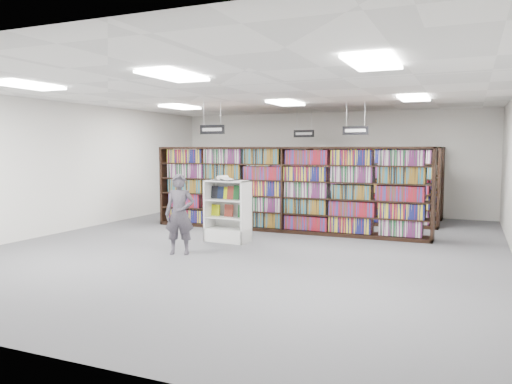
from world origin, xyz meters
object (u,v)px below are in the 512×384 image
at_px(bookshelf_row_near, 285,189).
at_px(open_book, 223,179).
at_px(endcap_display, 228,220).
at_px(shopper, 180,214).

distance_m(bookshelf_row_near, open_book, 2.02).
xyz_separation_m(endcap_display, shopper, (-0.27, -1.59, 0.32)).
xyz_separation_m(bookshelf_row_near, shopper, (-0.97, -3.34, -0.27)).
relative_size(endcap_display, shopper, 0.87).
distance_m(endcap_display, open_book, 0.93).
height_order(bookshelf_row_near, open_book, bookshelf_row_near).
bearing_deg(shopper, bookshelf_row_near, 54.42).
relative_size(bookshelf_row_near, open_book, 10.63).
bearing_deg(shopper, open_book, 64.18).
height_order(endcap_display, open_book, open_book).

